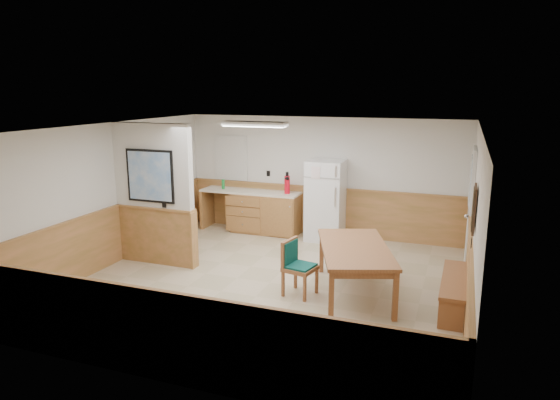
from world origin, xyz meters
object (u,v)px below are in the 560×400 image
at_px(refrigerator, 326,200).
at_px(dining_bench, 454,285).
at_px(fire_extinguisher, 287,184).
at_px(soap_bottle, 223,184).
at_px(dining_table, 355,252).
at_px(dining_chair, 295,263).

bearing_deg(refrigerator, dining_bench, -45.55).
bearing_deg(refrigerator, fire_extinguisher, 175.97).
bearing_deg(soap_bottle, fire_extinguisher, 0.57).
xyz_separation_m(dining_table, soap_bottle, (-3.51, 2.62, 0.35)).
height_order(dining_chair, fire_extinguisher, fire_extinguisher).
distance_m(dining_bench, fire_extinguisher, 4.41).
height_order(refrigerator, dining_table, refrigerator).
bearing_deg(fire_extinguisher, refrigerator, 21.51).
relative_size(refrigerator, dining_bench, 1.05).
bearing_deg(dining_chair, soap_bottle, 143.94).
bearing_deg(refrigerator, soap_bottle, 178.49).
distance_m(dining_table, dining_bench, 1.48).
height_order(dining_table, dining_bench, dining_table).
relative_size(fire_extinguisher, soap_bottle, 2.17).
xyz_separation_m(dining_bench, soap_bottle, (-4.95, 2.63, 0.66)).
xyz_separation_m(dining_chair, soap_bottle, (-2.67, 2.93, 0.51)).
height_order(refrigerator, fire_extinguisher, refrigerator).
relative_size(dining_bench, fire_extinguisher, 3.40).
xyz_separation_m(dining_bench, fire_extinguisher, (-3.45, 2.64, 0.76)).
height_order(refrigerator, soap_bottle, refrigerator).
bearing_deg(fire_extinguisher, soap_bottle, -154.53).
height_order(dining_bench, soap_bottle, soap_bottle).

